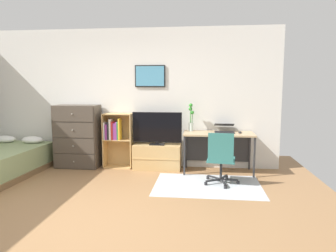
# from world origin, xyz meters

# --- Properties ---
(ground_plane) EXTENTS (7.20, 7.20, 0.00)m
(ground_plane) POSITION_xyz_m (0.00, 0.00, 0.00)
(ground_plane) COLOR #936B44
(wall_back_with_posters) EXTENTS (6.12, 0.09, 2.70)m
(wall_back_with_posters) POSITION_xyz_m (0.00, 2.43, 1.35)
(wall_back_with_posters) COLOR silver
(wall_back_with_posters) RESTS_ON ground_plane
(area_rug) EXTENTS (1.70, 1.20, 0.01)m
(area_rug) POSITION_xyz_m (1.69, 1.27, 0.00)
(area_rug) COLOR #B2B7BC
(area_rug) RESTS_ON ground_plane
(dresser) EXTENTS (0.85, 0.46, 1.22)m
(dresser) POSITION_xyz_m (-0.84, 2.15, 0.61)
(dresser) COLOR #4C4238
(dresser) RESTS_ON ground_plane
(bookshelf) EXTENTS (0.56, 0.30, 1.06)m
(bookshelf) POSITION_xyz_m (-0.08, 2.22, 0.62)
(bookshelf) COLOR tan
(bookshelf) RESTS_ON ground_plane
(tv_stand) EXTENTS (0.90, 0.41, 0.48)m
(tv_stand) POSITION_xyz_m (0.73, 2.17, 0.24)
(tv_stand) COLOR tan
(tv_stand) RESTS_ON ground_plane
(television) EXTENTS (0.94, 0.16, 0.62)m
(television) POSITION_xyz_m (0.73, 2.15, 0.79)
(television) COLOR black
(television) RESTS_ON tv_stand
(desk) EXTENTS (1.28, 0.60, 0.74)m
(desk) POSITION_xyz_m (1.89, 2.15, 0.61)
(desk) COLOR tan
(desk) RESTS_ON ground_plane
(office_chair) EXTENTS (0.57, 0.58, 0.86)m
(office_chair) POSITION_xyz_m (1.89, 1.33, 0.46)
(office_chair) COLOR #232326
(office_chair) RESTS_ON ground_plane
(laptop) EXTENTS (0.37, 0.40, 0.16)m
(laptop) POSITION_xyz_m (2.00, 2.19, 0.80)
(laptop) COLOR black
(laptop) RESTS_ON desk
(computer_mouse) EXTENTS (0.06, 0.10, 0.03)m
(computer_mouse) POSITION_xyz_m (2.27, 2.07, 0.76)
(computer_mouse) COLOR #262628
(computer_mouse) RESTS_ON desk
(bamboo_vase) EXTENTS (0.11, 0.10, 0.53)m
(bamboo_vase) POSITION_xyz_m (1.37, 2.25, 0.97)
(bamboo_vase) COLOR silver
(bamboo_vase) RESTS_ON desk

